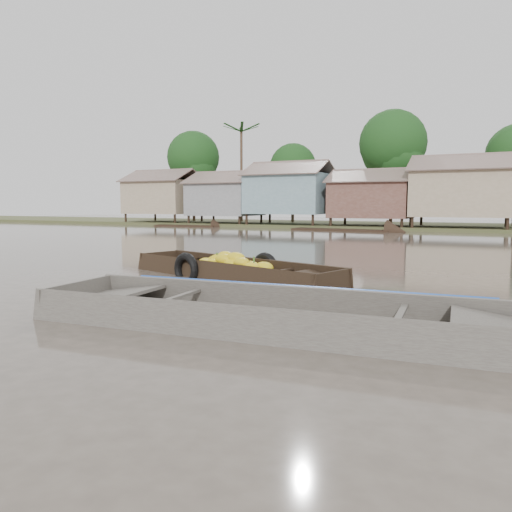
% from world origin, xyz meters
% --- Properties ---
extents(ground, '(120.00, 120.00, 0.00)m').
position_xyz_m(ground, '(0.00, 0.00, 0.00)').
color(ground, '#4B4339').
rests_on(ground, ground).
extents(riverbank, '(120.00, 12.47, 10.22)m').
position_xyz_m(riverbank, '(3.03, 31.86, 3.07)').
color(riverbank, '#384723').
rests_on(riverbank, ground).
extents(banana_boat, '(6.61, 3.48, 0.93)m').
position_xyz_m(banana_boat, '(-1.50, 2.69, 0.21)').
color(banana_boat, black).
rests_on(banana_boat, ground).
extents(viewer_boat, '(7.98, 2.55, 0.63)m').
position_xyz_m(viewer_boat, '(1.75, -1.64, 0.07)').
color(viewer_boat, '#423C37').
rests_on(viewer_boat, ground).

